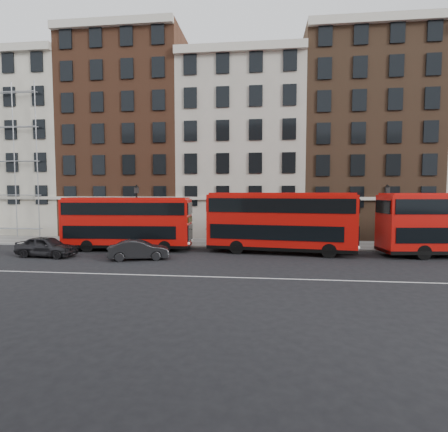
# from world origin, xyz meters

# --- Properties ---
(ground) EXTENTS (120.00, 120.00, 0.00)m
(ground) POSITION_xyz_m (0.00, 0.00, 0.00)
(ground) COLOR black
(ground) RESTS_ON ground
(pavement) EXTENTS (80.00, 5.00, 0.15)m
(pavement) POSITION_xyz_m (0.00, 10.50, 0.07)
(pavement) COLOR gray
(pavement) RESTS_ON ground
(kerb) EXTENTS (80.00, 0.30, 0.16)m
(kerb) POSITION_xyz_m (0.00, 8.00, 0.08)
(kerb) COLOR gray
(kerb) RESTS_ON ground
(road_centre_line) EXTENTS (70.00, 0.12, 0.01)m
(road_centre_line) POSITION_xyz_m (0.00, -2.00, 0.01)
(road_centre_line) COLOR white
(road_centre_line) RESTS_ON ground
(building_terrace) EXTENTS (64.00, 11.95, 22.00)m
(building_terrace) POSITION_xyz_m (-0.31, 17.88, 10.24)
(building_terrace) COLOR #B2AC9A
(building_terrace) RESTS_ON ground
(bus_b) EXTENTS (10.54, 3.08, 4.37)m
(bus_b) POSITION_xyz_m (-8.78, 6.23, 2.35)
(bus_b) COLOR #BA0D09
(bus_b) RESTS_ON ground
(bus_c) EXTENTS (11.62, 4.12, 4.78)m
(bus_c) POSITION_xyz_m (3.69, 6.24, 2.56)
(bus_c) COLOR #BA0D09
(bus_c) RESTS_ON ground
(car_rear) EXTENTS (4.67, 2.22, 1.54)m
(car_rear) POSITION_xyz_m (-13.67, 2.76, 0.77)
(car_rear) COLOR black
(car_rear) RESTS_ON ground
(car_front) EXTENTS (4.49, 2.64, 1.40)m
(car_front) POSITION_xyz_m (-6.41, 2.46, 0.70)
(car_front) COLOR black
(car_front) RESTS_ON ground
(lamp_post_left) EXTENTS (0.44, 0.44, 5.33)m
(lamp_post_left) POSITION_xyz_m (-8.78, 8.50, 3.08)
(lamp_post_left) COLOR black
(lamp_post_left) RESTS_ON pavement
(lamp_post_right) EXTENTS (0.44, 0.44, 5.33)m
(lamp_post_right) POSITION_xyz_m (12.71, 9.20, 3.08)
(lamp_post_right) COLOR black
(lamp_post_right) RESTS_ON pavement
(iron_railings) EXTENTS (6.60, 0.06, 1.00)m
(iron_railings) POSITION_xyz_m (0.00, 12.70, 0.65)
(iron_railings) COLOR black
(iron_railings) RESTS_ON pavement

